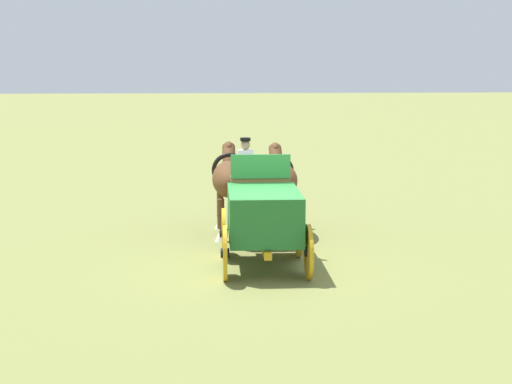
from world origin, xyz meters
name	(u,v)px	position (x,y,z in m)	size (l,w,h in m)	color
ground_plane	(264,267)	(0.00, 0.00, 0.00)	(220.00, 220.00, 0.00)	olive
show_wagon	(263,215)	(0.15, 0.00, 1.15)	(5.35, 1.94, 2.72)	#236B2D
draft_horse_near	(230,180)	(3.55, 0.60, 1.41)	(3.21, 0.98, 2.28)	brown
draft_horse_off	(280,181)	(3.54, -0.70, 1.38)	(3.15, 0.93, 2.25)	brown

